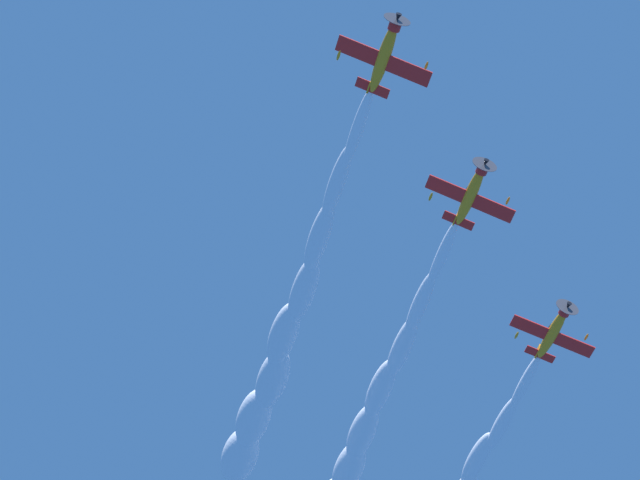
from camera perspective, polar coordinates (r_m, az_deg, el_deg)
The scene contains 5 objects.
airplane_lead at distance 89.53m, azimuth 3.84°, elevation 10.89°, with size 8.86×8.32×3.28m.
airplane_left_wingman at distance 97.01m, azimuth 8.96°, elevation 2.73°, with size 8.84×8.31×3.29m.
airplane_right_wingman at distance 107.07m, azimuth 13.68°, elevation -5.31°, with size 8.96×8.33×3.14m.
smoke_trail_lead at distance 112.84m, azimuth -3.04°, elevation -8.17°, with size 20.23×55.40×4.75m.
smoke_trail_left_wingman at distance 122.97m, azimuth 1.57°, elevation -13.36°, with size 20.22×55.45×4.90m.
Camera 1 is at (0.11, 37.22, 1.67)m, focal length 53.89 mm.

